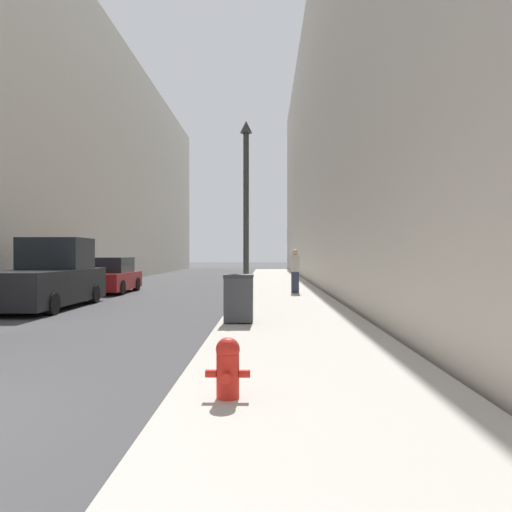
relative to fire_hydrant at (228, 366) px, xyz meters
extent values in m
cube|color=#B7B2A8|center=(1.06, 16.88, -0.43)|extent=(3.51, 60.00, 0.15)
cube|color=beige|center=(-14.95, 24.88, 7.41)|extent=(12.00, 60.00, 15.82)
cube|color=beige|center=(8.92, 24.88, 8.37)|extent=(12.00, 60.00, 17.75)
cylinder|color=red|center=(0.00, 0.01, -0.10)|extent=(0.25, 0.25, 0.49)
sphere|color=red|center=(0.00, 0.01, 0.19)|extent=(0.27, 0.27, 0.27)
cylinder|color=red|center=(0.00, 0.01, 0.27)|extent=(0.07, 0.07, 0.06)
cylinder|color=red|center=(0.00, -0.18, -0.08)|extent=(0.11, 0.12, 0.11)
cylinder|color=red|center=(-0.19, 0.01, -0.08)|extent=(0.12, 0.09, 0.09)
cylinder|color=red|center=(0.19, 0.01, -0.08)|extent=(0.12, 0.09, 0.09)
cube|color=#3D3D42|center=(-0.22, 6.03, 0.18)|extent=(0.66, 0.57, 1.00)
cube|color=#2D2D31|center=(-0.22, 6.03, 0.72)|extent=(0.68, 0.59, 0.08)
cylinder|color=black|center=(-0.50, 6.28, -0.27)|extent=(0.05, 0.16, 0.16)
cylinder|color=black|center=(0.06, 6.28, -0.27)|extent=(0.05, 0.16, 0.16)
cylinder|color=#2D332D|center=(-0.19, 9.46, -0.22)|extent=(0.32, 0.32, 0.25)
cylinder|color=#2D332D|center=(-0.19, 9.46, 2.26)|extent=(0.17, 0.17, 5.21)
cone|color=#2D332D|center=(-0.19, 9.46, 5.04)|extent=(0.36, 0.36, 0.36)
cube|color=black|center=(-6.68, 10.25, 0.20)|extent=(2.19, 5.58, 1.06)
cube|color=black|center=(-6.68, 11.23, 1.25)|extent=(2.02, 1.79, 1.05)
cylinder|color=black|center=(-7.71, 11.98, -0.18)|extent=(0.24, 0.64, 0.64)
cylinder|color=black|center=(-5.66, 11.98, -0.18)|extent=(0.24, 0.64, 0.64)
cylinder|color=black|center=(-5.66, 8.52, -0.18)|extent=(0.24, 0.64, 0.64)
cube|color=maroon|center=(-6.55, 16.72, 0.03)|extent=(1.77, 4.13, 0.75)
cube|color=#1E2328|center=(-6.55, 16.72, 0.74)|extent=(1.56, 2.15, 0.67)
cylinder|color=black|center=(-7.36, 17.96, -0.18)|extent=(0.24, 0.64, 0.64)
cylinder|color=black|center=(-5.74, 17.96, -0.18)|extent=(0.24, 0.64, 0.64)
cylinder|color=black|center=(-7.36, 15.48, -0.18)|extent=(0.24, 0.64, 0.64)
cylinder|color=black|center=(-5.74, 15.48, -0.18)|extent=(0.24, 0.64, 0.64)
cube|color=#2D3347|center=(1.59, 14.77, 0.08)|extent=(0.31, 0.22, 0.86)
cube|color=#B7B2A3|center=(1.59, 14.77, 0.85)|extent=(0.36, 0.22, 0.68)
sphere|color=tan|center=(1.59, 14.77, 1.31)|extent=(0.23, 0.23, 0.23)
camera|label=1|loc=(0.43, -5.46, 1.24)|focal=35.00mm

